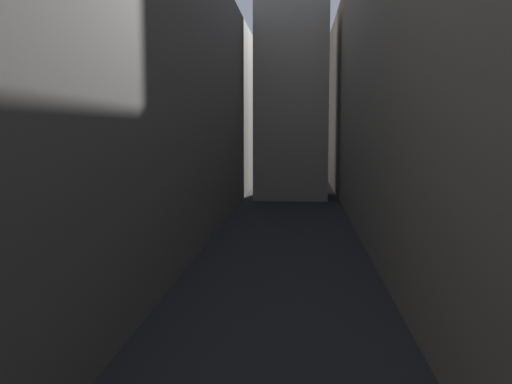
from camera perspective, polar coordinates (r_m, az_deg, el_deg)
name	(u,v)px	position (r m, az deg, el deg)	size (l,w,h in m)	color
ground_plane	(283,250)	(38.22, 2.78, -5.87)	(264.00, 264.00, 0.00)	#232326
building_block_left	(118,96)	(41.42, -13.68, 9.35)	(12.39, 108.00, 20.77)	slate
building_block_right	(465,80)	(40.98, 20.24, 10.50)	(12.96, 108.00, 22.66)	gray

